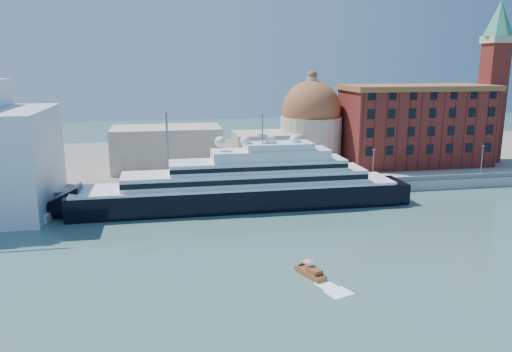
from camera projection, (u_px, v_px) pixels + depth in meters
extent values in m
plane|color=#365D5C|center=(285.00, 242.00, 89.97)|extent=(400.00, 400.00, 0.00)
cube|color=gray|center=(252.00, 189.00, 122.26)|extent=(180.00, 10.00, 2.50)
cube|color=slate|center=(230.00, 159.00, 161.60)|extent=(260.00, 72.00, 2.00)
cube|color=slate|center=(255.00, 186.00, 117.54)|extent=(180.00, 0.10, 1.20)
cube|color=black|center=(238.00, 199.00, 110.62)|extent=(71.87, 11.06, 5.99)
cone|color=black|center=(58.00, 208.00, 103.82)|extent=(9.21, 11.06, 11.06)
cube|color=black|center=(389.00, 192.00, 117.13)|extent=(5.53, 10.14, 5.53)
cube|color=white|center=(238.00, 185.00, 109.90)|extent=(70.03, 11.24, 0.55)
cube|color=white|center=(246.00, 177.00, 109.86)|extent=(53.44, 9.21, 2.76)
cube|color=black|center=(249.00, 182.00, 105.45)|extent=(53.44, 0.15, 1.11)
cube|color=white|center=(258.00, 165.00, 109.78)|extent=(38.70, 8.29, 2.40)
cube|color=white|center=(270.00, 154.00, 109.77)|extent=(25.80, 7.37, 2.21)
cube|color=white|center=(279.00, 146.00, 109.69)|extent=(14.74, 6.45, 1.47)
cylinder|color=slate|center=(262.00, 129.00, 108.16)|extent=(0.28, 0.28, 6.45)
sphere|color=white|center=(220.00, 142.00, 107.08)|extent=(2.40, 2.40, 2.40)
sphere|color=white|center=(246.00, 141.00, 108.07)|extent=(2.40, 2.40, 2.40)
sphere|color=white|center=(271.00, 140.00, 109.07)|extent=(2.40, 2.40, 2.40)
sphere|color=white|center=(295.00, 140.00, 110.07)|extent=(2.40, 2.40, 2.40)
cube|color=white|center=(17.00, 218.00, 101.44)|extent=(13.55, 5.98, 1.75)
cube|color=white|center=(28.00, 211.00, 101.25)|extent=(4.68, 3.26, 1.31)
cube|color=brown|center=(310.00, 274.00, 75.53)|extent=(3.74, 6.01, 0.95)
cube|color=brown|center=(314.00, 271.00, 74.56)|extent=(2.24, 2.75, 0.76)
cylinder|color=slate|center=(309.00, 265.00, 75.67)|extent=(0.06, 0.06, 1.52)
cone|color=red|center=(309.00, 260.00, 75.48)|extent=(1.71, 1.71, 0.38)
cube|color=maroon|center=(415.00, 127.00, 146.25)|extent=(42.00, 18.00, 22.00)
cube|color=brown|center=(418.00, 87.00, 143.69)|extent=(43.00, 19.00, 1.50)
cube|color=maroon|center=(491.00, 104.00, 149.12)|extent=(6.00, 6.00, 35.00)
cube|color=beige|center=(498.00, 40.00, 145.00)|extent=(7.00, 7.00, 2.00)
cone|color=#43946A|center=(500.00, 18.00, 143.66)|extent=(8.40, 8.40, 10.00)
cylinder|color=beige|center=(311.00, 140.00, 147.49)|extent=(18.00, 18.00, 14.00)
sphere|color=brown|center=(311.00, 110.00, 145.48)|extent=(17.00, 17.00, 17.00)
cylinder|color=beige|center=(312.00, 82.00, 143.70)|extent=(3.00, 3.00, 3.00)
cube|color=beige|center=(266.00, 150.00, 143.50)|extent=(18.00, 14.00, 10.00)
cube|color=beige|center=(167.00, 148.00, 140.15)|extent=(30.00, 16.00, 12.00)
cylinder|color=slate|center=(124.00, 176.00, 112.82)|extent=(0.24, 0.24, 8.00)
cube|color=slate|center=(123.00, 158.00, 111.90)|extent=(0.80, 0.30, 0.25)
cylinder|color=slate|center=(254.00, 171.00, 118.22)|extent=(0.24, 0.24, 8.00)
cube|color=slate|center=(254.00, 154.00, 117.30)|extent=(0.80, 0.30, 0.25)
cylinder|color=slate|center=(373.00, 166.00, 123.62)|extent=(0.24, 0.24, 8.00)
cube|color=slate|center=(374.00, 150.00, 122.71)|extent=(0.80, 0.30, 0.25)
cylinder|color=slate|center=(482.00, 162.00, 129.02)|extent=(0.24, 0.24, 8.00)
cube|color=slate|center=(483.00, 146.00, 128.11)|extent=(0.80, 0.30, 0.25)
cylinder|color=slate|center=(168.00, 151.00, 115.42)|extent=(0.50, 0.50, 18.00)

